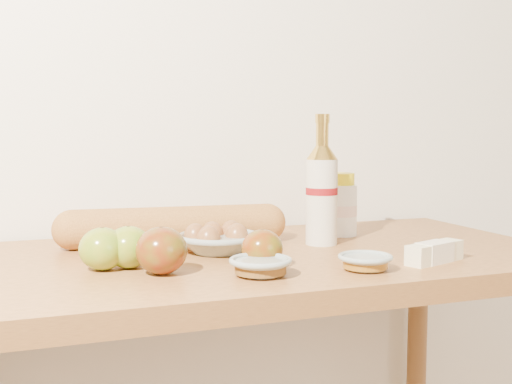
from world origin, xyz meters
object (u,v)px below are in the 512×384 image
at_px(bourbon_bottle, 322,192).
at_px(baguette, 173,226).
at_px(egg_bowl, 218,240).
at_px(table, 251,317).
at_px(cream_bottle, 341,207).

relative_size(bourbon_bottle, baguette, 0.55).
bearing_deg(bourbon_bottle, egg_bowl, 171.28).
xyz_separation_m(table, egg_bowl, (-0.05, 0.03, 0.15)).
height_order(cream_bottle, baguette, cream_bottle).
bearing_deg(egg_bowl, table, -29.71).
xyz_separation_m(table, baguette, (-0.12, 0.14, 0.16)).
xyz_separation_m(cream_bottle, baguette, (-0.38, 0.01, -0.02)).
bearing_deg(egg_bowl, cream_bottle, 17.10).
bearing_deg(table, baguette, 130.87).
bearing_deg(table, egg_bowl, 150.29).
bearing_deg(table, cream_bottle, 26.19).
height_order(table, egg_bowl, egg_bowl).
bearing_deg(cream_bottle, egg_bowl, -147.82).
height_order(egg_bowl, baguette, baguette).
distance_m(table, baguette, 0.24).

